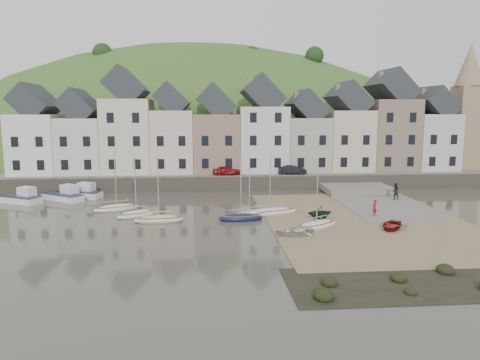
{
  "coord_description": "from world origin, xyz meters",
  "views": [
    {
      "loc": [
        -3.7,
        -39.07,
        9.97
      ],
      "look_at": [
        0.0,
        6.0,
        3.0
      ],
      "focal_mm": 33.65,
      "sensor_mm": 36.0,
      "label": 1
    }
  ],
  "objects": [
    {
      "name": "sailboat_0",
      "position": [
        -12.52,
        6.32,
        0.26
      ],
      "size": [
        4.8,
        3.12,
        6.32
      ],
      "color": "white",
      "rests_on": "ground"
    },
    {
      "name": "ground",
      "position": [
        0.0,
        0.0,
        0.0
      ],
      "size": [
        160.0,
        160.0,
        0.0
      ],
      "primitive_type": "plane",
      "color": "#423E34",
      "rests_on": "ground"
    },
    {
      "name": "rowboat_green",
      "position": [
        7.02,
        0.99,
        0.68
      ],
      "size": [
        2.62,
        2.34,
        1.24
      ],
      "primitive_type": "imported",
      "rotation": [
        0.0,
        0.0,
        -1.43
      ],
      "color": "#16321D",
      "rests_on": "beach"
    },
    {
      "name": "person_red",
      "position": [
        12.46,
        1.48,
        0.9
      ],
      "size": [
        0.67,
        0.65,
        1.55
      ],
      "primitive_type": "imported",
      "rotation": [
        0.0,
        0.0,
        3.84
      ],
      "color": "maroon",
      "rests_on": "slipway"
    },
    {
      "name": "car_right",
      "position": [
        8.13,
        19.5,
        2.22
      ],
      "size": [
        3.86,
        1.71,
        1.23
      ],
      "primitive_type": "imported",
      "rotation": [
        0.0,
        0.0,
        1.46
      ],
      "color": "black",
      "rests_on": "quay_street"
    },
    {
      "name": "car_left",
      "position": [
        -0.64,
        19.5,
        2.22
      ],
      "size": [
        3.8,
        1.9,
        1.24
      ],
      "primitive_type": "imported",
      "rotation": [
        0.0,
        0.0,
        1.69
      ],
      "color": "maroon",
      "rests_on": "quay_street"
    },
    {
      "name": "slipway",
      "position": [
        15.0,
        8.0,
        0.06
      ],
      "size": [
        8.0,
        18.0,
        0.12
      ],
      "primitive_type": "cube",
      "color": "slate",
      "rests_on": "ground"
    },
    {
      "name": "beach",
      "position": [
        11.0,
        0.0,
        0.03
      ],
      "size": [
        18.0,
        26.0,
        0.06
      ],
      "primitive_type": "cube",
      "color": "#7F694D",
      "rests_on": "ground"
    },
    {
      "name": "seawall",
      "position": [
        0.0,
        17.0,
        0.9
      ],
      "size": [
        70.0,
        1.2,
        1.8
      ],
      "primitive_type": "cube",
      "color": "slate",
      "rests_on": "ground"
    },
    {
      "name": "motorboat_0",
      "position": [
        -17.92,
        13.68,
        0.58
      ],
      "size": [
        5.43,
        3.3,
        1.7
      ],
      "color": "white",
      "rests_on": "ground"
    },
    {
      "name": "hillside",
      "position": [
        -5.0,
        60.0,
        -17.99
      ],
      "size": [
        134.4,
        84.0,
        84.0
      ],
      "color": "#3A6026",
      "rests_on": "ground"
    },
    {
      "name": "townhouse_terrace",
      "position": [
        1.76,
        24.0,
        7.32
      ],
      "size": [
        61.05,
        8.0,
        13.93
      ],
      "color": "white",
      "rests_on": "quay_land"
    },
    {
      "name": "quay_street",
      "position": [
        0.0,
        20.5,
        1.55
      ],
      "size": [
        70.0,
        7.0,
        0.1
      ],
      "primitive_type": "cube",
      "color": "slate",
      "rests_on": "quay_land"
    },
    {
      "name": "sailboat_4",
      "position": [
        2.7,
        3.28,
        0.26
      ],
      "size": [
        5.87,
        2.94,
        6.32
      ],
      "color": "white",
      "rests_on": "ground"
    },
    {
      "name": "sailboat_1",
      "position": [
        -10.11,
        3.28,
        0.27
      ],
      "size": [
        4.04,
        3.26,
        6.32
      ],
      "color": "white",
      "rests_on": "ground"
    },
    {
      "name": "person_dark",
      "position": [
        17.74,
        8.99,
        1.04
      ],
      "size": [
        0.94,
        0.75,
        1.83
      ],
      "primitive_type": "imported",
      "rotation": [
        0.0,
        0.0,
        3.08
      ],
      "color": "black",
      "rests_on": "slipway"
    },
    {
      "name": "sailboat_2",
      "position": [
        -7.77,
        1.09,
        0.26
      ],
      "size": [
        4.59,
        1.76,
        6.32
      ],
      "color": "beige",
      "rests_on": "ground"
    },
    {
      "name": "shore_rocks",
      "position": [
        7.86,
        -15.24,
        0.12
      ],
      "size": [
        14.0,
        6.0,
        0.75
      ],
      "color": "black",
      "rests_on": "ground"
    },
    {
      "name": "sailboat_3",
      "position": [
        0.57,
        2.13,
        0.26
      ],
      "size": [
        4.95,
        3.61,
        6.32
      ],
      "color": "white",
      "rests_on": "ground"
    },
    {
      "name": "sailboat_6",
      "position": [
        5.93,
        -2.19,
        0.26
      ],
      "size": [
        4.79,
        3.87,
        6.32
      ],
      "color": "white",
      "rests_on": "ground"
    },
    {
      "name": "quay_land",
      "position": [
        0.0,
        32.0,
        0.75
      ],
      "size": [
        90.0,
        30.0,
        1.5
      ],
      "primitive_type": "cube",
      "color": "#3A6026",
      "rests_on": "ground"
    },
    {
      "name": "sailboat_5",
      "position": [
        -0.32,
        1.18,
        0.27
      ],
      "size": [
        4.23,
        1.79,
        6.32
      ],
      "color": "#13183B",
      "rests_on": "ground"
    },
    {
      "name": "church_spire",
      "position": [
        34.55,
        24.0,
        11.06
      ],
      "size": [
        4.0,
        4.0,
        18.0
      ],
      "color": "#997F60",
      "rests_on": "quay_land"
    },
    {
      "name": "rowboat_white",
      "position": [
        3.5,
        -4.27,
        0.4
      ],
      "size": [
        3.61,
        2.88,
        0.67
      ],
      "primitive_type": "imported",
      "rotation": [
        0.0,
        0.0,
        -1.38
      ],
      "color": "silver",
      "rests_on": "beach"
    },
    {
      "name": "rowboat_red",
      "position": [
        12.13,
        -3.24,
        0.39
      ],
      "size": [
        3.68,
        3.89,
        0.66
      ],
      "primitive_type": "imported",
      "rotation": [
        0.0,
        0.0,
        -0.62
      ],
      "color": "maroon",
      "rests_on": "beach"
    },
    {
      "name": "motorboat_1",
      "position": [
        -23.62,
        11.04,
        0.58
      ],
      "size": [
        5.15,
        3.79,
        1.7
      ],
      "color": "white",
      "rests_on": "ground"
    },
    {
      "name": "motorboat_2",
      "position": [
        -19.39,
        12.15,
        0.58
      ],
      "size": [
        5.32,
        4.52,
        1.7
      ],
      "color": "white",
      "rests_on": "ground"
    }
  ]
}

